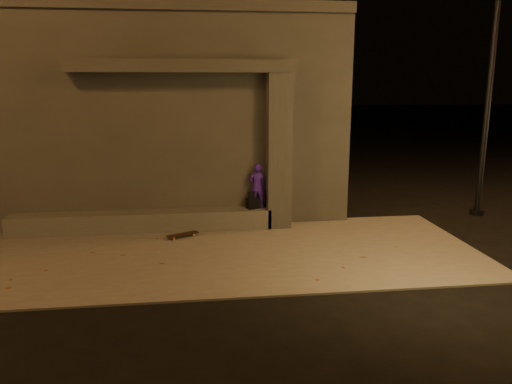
{
  "coord_description": "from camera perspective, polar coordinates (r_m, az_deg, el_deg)",
  "views": [
    {
      "loc": [
        -0.3,
        -7.67,
        3.48
      ],
      "look_at": [
        0.94,
        2.0,
        1.28
      ],
      "focal_mm": 35.0,
      "sensor_mm": 36.0,
      "label": 1
    }
  ],
  "objects": [
    {
      "name": "ledge",
      "position": [
        11.93,
        -12.84,
        -3.27
      ],
      "size": [
        6.0,
        0.55,
        0.45
      ],
      "primitive_type": "cube",
      "color": "#56534E",
      "rests_on": "sidewalk"
    },
    {
      "name": "sidewalk",
      "position": [
        10.28,
        -5.27,
        -7.03
      ],
      "size": [
        11.0,
        4.4,
        0.04
      ],
      "primitive_type": "cube",
      "color": "#67615B",
      "rests_on": "ground"
    },
    {
      "name": "building",
      "position": [
        14.21,
        -10.26,
        8.98
      ],
      "size": [
        9.0,
        5.1,
        5.22
      ],
      "color": "#3C3937",
      "rests_on": "ground"
    },
    {
      "name": "skateboard",
      "position": [
        11.29,
        -8.39,
        -4.83
      ],
      "size": [
        0.74,
        0.49,
        0.08
      ],
      "rotation": [
        0.0,
        0.0,
        0.45
      ],
      "color": "black",
      "rests_on": "sidewalk"
    },
    {
      "name": "street_lamp_2",
      "position": [
        14.06,
        25.38,
        13.41
      ],
      "size": [
        0.36,
        0.36,
        6.94
      ],
      "color": "black",
      "rests_on": "ground"
    },
    {
      "name": "backpack",
      "position": [
        11.86,
        -0.33,
        -1.19
      ],
      "size": [
        0.35,
        0.29,
        0.42
      ],
      "rotation": [
        0.0,
        0.0,
        0.37
      ],
      "color": "black",
      "rests_on": "ledge"
    },
    {
      "name": "column",
      "position": [
        11.71,
        2.59,
        4.63
      ],
      "size": [
        0.55,
        0.55,
        3.6
      ],
      "primitive_type": "cube",
      "color": "#3C3937",
      "rests_on": "sidewalk"
    },
    {
      "name": "skateboarder",
      "position": [
        11.78,
        0.15,
        0.68
      ],
      "size": [
        0.41,
        0.29,
        1.08
      ],
      "primitive_type": "imported",
      "rotation": [
        0.0,
        0.0,
        3.06
      ],
      "color": "#341693",
      "rests_on": "ledge"
    },
    {
      "name": "ground",
      "position": [
        8.43,
        -4.74,
        -11.73
      ],
      "size": [
        120.0,
        120.0,
        0.0
      ],
      "primitive_type": "plane",
      "color": "black",
      "rests_on": "ground"
    },
    {
      "name": "canopy",
      "position": [
        11.48,
        -8.58,
        14.05
      ],
      "size": [
        5.0,
        0.7,
        0.28
      ],
      "primitive_type": "cube",
      "color": "#3C3937",
      "rests_on": "column"
    }
  ]
}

